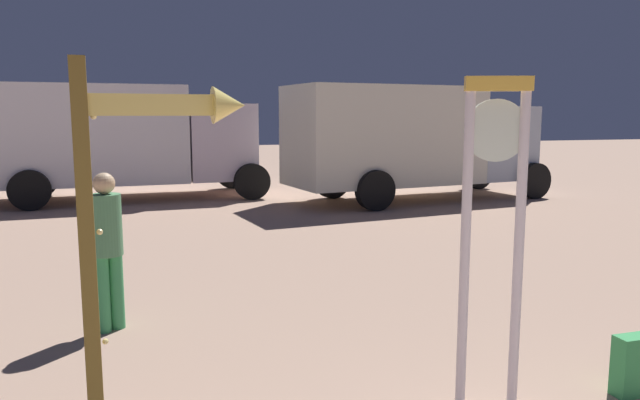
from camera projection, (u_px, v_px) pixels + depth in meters
The scene contains 6 objects.
standing_clock at pixel (493, 209), 4.18m from camera, with size 0.45×0.24×2.37m.
arrow_sign at pixel (142, 184), 3.93m from camera, with size 1.11×0.26×2.47m.
backpack at pixel (632, 366), 4.53m from camera, with size 0.28×0.19×0.47m.
person_distant at pixel (107, 243), 5.81m from camera, with size 0.30×0.30×1.56m.
box_truck_near at pixel (111, 137), 14.81m from camera, with size 7.01×2.97×2.80m.
box_truck_far at pixel (409, 138), 14.68m from camera, with size 6.73×3.14×2.77m.
Camera 1 is at (-1.53, -0.92, 2.11)m, focal length 33.73 mm.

